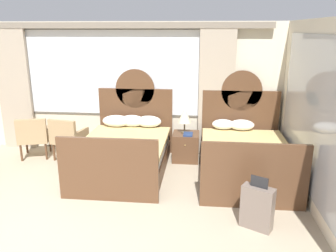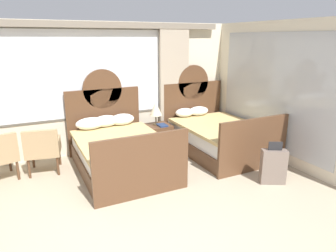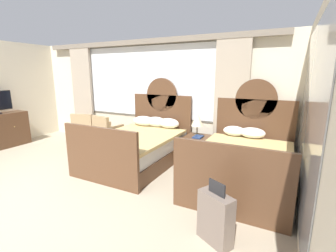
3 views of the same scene
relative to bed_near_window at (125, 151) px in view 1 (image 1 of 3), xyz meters
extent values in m
cube|color=beige|center=(-0.48, 1.17, 0.97)|extent=(6.95, 0.07, 2.70)
cube|color=#646054|center=(-0.48, 1.13, 1.29)|extent=(3.95, 0.02, 1.81)
cube|color=white|center=(-0.48, 1.12, 1.29)|extent=(3.87, 0.02, 1.73)
cube|color=tan|center=(-2.63, 1.04, 0.92)|extent=(0.71, 0.08, 2.60)
cube|color=tan|center=(1.66, 1.04, 0.92)|extent=(0.71, 0.08, 2.60)
cube|color=gray|center=(-0.48, 1.04, 2.24)|extent=(6.39, 0.10, 0.12)
cube|color=beige|center=(3.03, -1.00, 0.97)|extent=(0.07, 4.28, 2.70)
cube|color=#B2B7BC|center=(2.98, -0.70, 0.97)|extent=(0.01, 2.99, 2.27)
cube|color=brown|center=(0.00, -0.07, -0.23)|extent=(1.46, 2.13, 0.30)
cube|color=white|center=(0.00, -0.07, 0.06)|extent=(1.40, 2.03, 0.27)
cube|color=tan|center=(0.00, -0.15, 0.22)|extent=(1.50, 1.93, 0.06)
cube|color=brown|center=(0.00, 1.02, 0.31)|extent=(1.54, 0.06, 1.37)
cylinder|color=brown|center=(0.00, 1.02, 0.99)|extent=(0.80, 0.06, 0.80)
cube|color=brown|center=(0.00, -1.16, 0.13)|extent=(1.54, 0.06, 1.01)
ellipsoid|color=white|center=(-0.35, 0.75, 0.37)|extent=(0.57, 0.33, 0.23)
ellipsoid|color=white|center=(-0.03, 0.79, 0.37)|extent=(0.52, 0.28, 0.24)
ellipsoid|color=white|center=(0.32, 0.77, 0.37)|extent=(0.51, 0.30, 0.23)
cube|color=brown|center=(2.16, -0.07, -0.23)|extent=(1.46, 2.13, 0.30)
cube|color=white|center=(2.16, -0.07, 0.06)|extent=(1.40, 2.03, 0.27)
cube|color=tan|center=(2.16, -0.15, 0.22)|extent=(1.50, 1.93, 0.06)
cube|color=brown|center=(2.16, 1.02, 0.31)|extent=(1.54, 0.06, 1.37)
cylinder|color=brown|center=(2.16, 1.02, 0.99)|extent=(0.80, 0.06, 0.80)
cube|color=brown|center=(2.16, -1.16, 0.13)|extent=(1.54, 0.06, 1.01)
ellipsoid|color=white|center=(1.82, 0.79, 0.35)|extent=(0.44, 0.32, 0.19)
ellipsoid|color=white|center=(2.17, 0.76, 0.35)|extent=(0.49, 0.33, 0.21)
cube|color=brown|center=(1.08, 0.65, -0.10)|extent=(0.52, 0.52, 0.56)
sphere|color=tan|center=(1.08, 0.38, 0.02)|extent=(0.02, 0.02, 0.02)
cylinder|color=brown|center=(1.05, 0.69, 0.19)|extent=(0.14, 0.14, 0.02)
cylinder|color=brown|center=(1.05, 0.69, 0.30)|extent=(0.03, 0.03, 0.19)
cone|color=beige|center=(1.05, 0.69, 0.54)|extent=(0.27, 0.27, 0.30)
cube|color=navy|center=(1.13, 0.54, 0.19)|extent=(0.18, 0.26, 0.03)
cube|color=tan|center=(-1.27, 0.52, 0.02)|extent=(0.67, 0.67, 0.10)
cube|color=tan|center=(-1.31, 0.28, 0.28)|extent=(0.58, 0.18, 0.41)
cube|color=tan|center=(-1.01, 0.47, 0.15)|extent=(0.15, 0.52, 0.16)
cube|color=tan|center=(-1.52, 0.57, 0.15)|extent=(0.15, 0.52, 0.16)
cylinder|color=brown|center=(-0.99, 0.71, -0.20)|extent=(0.04, 0.04, 0.35)
cylinder|color=brown|center=(-1.46, 0.80, -0.20)|extent=(0.04, 0.04, 0.35)
cylinder|color=brown|center=(-1.08, 0.24, -0.20)|extent=(0.04, 0.04, 0.35)
cylinder|color=brown|center=(-1.54, 0.33, -0.20)|extent=(0.04, 0.04, 0.35)
cube|color=tan|center=(-2.02, 0.52, 0.02)|extent=(0.71, 0.71, 0.10)
cube|color=tan|center=(-1.95, 0.28, 0.28)|extent=(0.58, 0.23, 0.41)
cube|color=tan|center=(-1.77, 0.59, 0.15)|extent=(0.20, 0.52, 0.16)
cube|color=tan|center=(-2.27, 0.45, 0.15)|extent=(0.20, 0.52, 0.16)
cylinder|color=brown|center=(-1.85, 0.82, -0.20)|extent=(0.04, 0.04, 0.35)
cylinder|color=brown|center=(-2.31, 0.69, -0.20)|extent=(0.04, 0.04, 0.35)
cylinder|color=brown|center=(-1.72, 0.36, -0.20)|extent=(0.04, 0.04, 0.35)
cylinder|color=brown|center=(-2.18, 0.23, -0.20)|extent=(0.04, 0.04, 0.35)
cube|color=#75665B|center=(2.15, -1.69, -0.08)|extent=(0.45, 0.35, 0.59)
cube|color=#232326|center=(2.15, -1.69, 0.29)|extent=(0.21, 0.13, 0.15)
cylinder|color=black|center=(2.00, -1.61, -0.35)|extent=(0.05, 0.04, 0.05)
cylinder|color=black|center=(2.29, -1.76, -0.35)|extent=(0.05, 0.04, 0.05)
camera|label=1|loc=(1.39, -5.71, 2.17)|focal=35.91mm
camera|label=2|loc=(-1.51, -5.11, 2.00)|focal=32.41mm
camera|label=3|loc=(2.74, -4.01, 1.50)|focal=25.25mm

